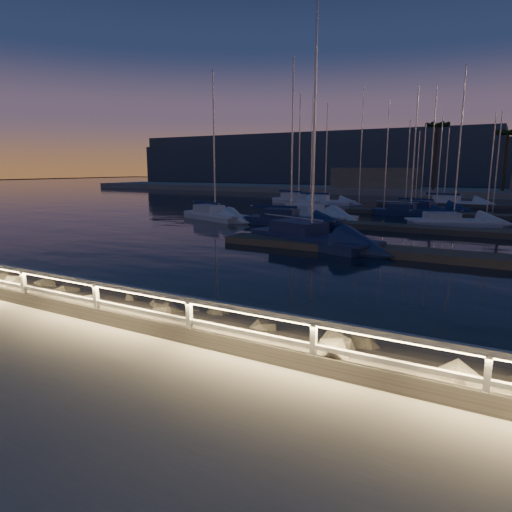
% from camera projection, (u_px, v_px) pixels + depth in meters
% --- Properties ---
extents(ground, '(400.00, 400.00, 0.00)m').
position_uv_depth(ground, '(268.00, 360.00, 9.36)').
color(ground, '#9C998D').
rests_on(ground, ground).
extents(harbor_water, '(400.00, 440.00, 0.60)m').
position_uv_depth(harbor_water, '(454.00, 230.00, 36.17)').
color(harbor_water, black).
rests_on(harbor_water, ground).
extents(guard_rail, '(44.11, 0.12, 1.06)m').
position_uv_depth(guard_rail, '(265.00, 323.00, 9.25)').
color(guard_rail, silver).
rests_on(guard_rail, ground).
extents(floating_docks, '(22.00, 36.00, 0.40)m').
position_uv_depth(floating_docks, '(456.00, 221.00, 37.15)').
color(floating_docks, '#5C544C').
rests_on(floating_docks, ground).
extents(far_shore, '(160.00, 14.00, 5.20)m').
position_uv_depth(far_shore, '(487.00, 191.00, 72.51)').
color(far_shore, '#9C998D').
rests_on(far_shore, ground).
extents(palm_left, '(3.00, 3.00, 11.20)m').
position_uv_depth(palm_left, '(437.00, 128.00, 72.72)').
color(palm_left, '#4E3E24').
rests_on(palm_left, ground).
extents(palm_center, '(3.00, 3.00, 9.70)m').
position_uv_depth(palm_center, '(508.00, 135.00, 68.96)').
color(palm_center, '#4E3E24').
rests_on(palm_center, ground).
extents(distant_hills, '(230.00, 37.50, 18.00)m').
position_uv_depth(distant_hills, '(418.00, 165.00, 133.22)').
color(distant_hills, '#3A485A').
rests_on(distant_hills, ground).
extents(sailboat_a, '(7.62, 4.54, 12.64)m').
position_uv_depth(sailboat_a, '(214.00, 214.00, 40.19)').
color(sailboat_a, silver).
rests_on(sailboat_a, ground).
extents(sailboat_b, '(8.96, 5.37, 14.80)m').
position_uv_depth(sailboat_b, '(309.00, 237.00, 26.95)').
color(sailboat_b, navy).
rests_on(sailboat_b, ground).
extents(sailboat_e, '(7.61, 2.79, 12.77)m').
position_uv_depth(sailboat_e, '(289.00, 219.00, 36.30)').
color(sailboat_e, navy).
rests_on(sailboat_e, ground).
extents(sailboat_f, '(8.68, 5.55, 14.43)m').
position_uv_depth(sailboat_f, '(311.00, 214.00, 40.10)').
color(sailboat_f, silver).
rests_on(sailboat_f, ground).
extents(sailboat_g, '(7.28, 4.62, 12.04)m').
position_uv_depth(sailboat_g, '(451.00, 221.00, 35.82)').
color(sailboat_g, silver).
rests_on(sailboat_g, ground).
extents(sailboat_i, '(7.24, 2.72, 12.12)m').
position_uv_depth(sailboat_i, '(323.00, 201.00, 56.22)').
color(sailboat_i, silver).
rests_on(sailboat_i, ground).
extents(sailboat_j, '(7.03, 2.25, 11.88)m').
position_uv_depth(sailboat_j, '(408.00, 211.00, 43.70)').
color(sailboat_j, navy).
rests_on(sailboat_j, ground).
extents(sailboat_k, '(7.67, 3.48, 12.58)m').
position_uv_depth(sailboat_k, '(426.00, 208.00, 47.50)').
color(sailboat_k, navy).
rests_on(sailboat_k, ground).
extents(sailboat_m, '(8.14, 4.85, 13.51)m').
position_uv_depth(sailboat_m, '(297.00, 200.00, 58.07)').
color(sailboat_m, silver).
rests_on(sailboat_m, ground).
extents(sailboat_n, '(8.10, 3.47, 13.37)m').
position_uv_depth(sailboat_n, '(453.00, 202.00, 54.30)').
color(sailboat_n, silver).
rests_on(sailboat_n, ground).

